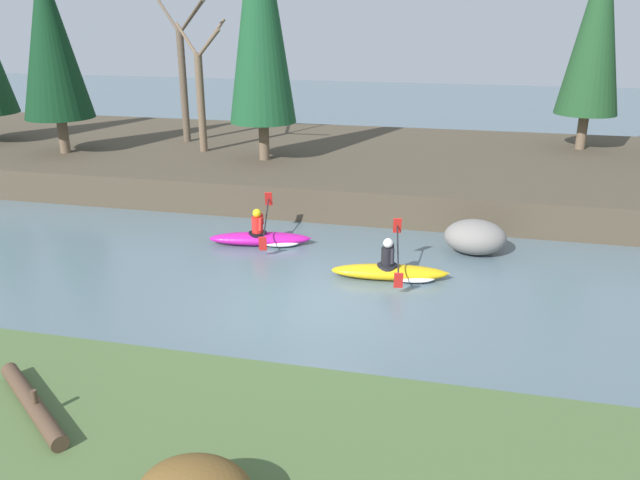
# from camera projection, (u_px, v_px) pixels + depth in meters

# --- Properties ---
(ground_plane) EXTENTS (90.00, 90.00, 0.00)m
(ground_plane) POSITION_uv_depth(u_px,v_px,m) (312.00, 304.00, 13.36)
(ground_plane) COLOR slate
(riverbank_far) EXTENTS (44.00, 11.05, 1.02)m
(riverbank_far) POSITION_uv_depth(u_px,v_px,m) (381.00, 166.00, 23.08)
(riverbank_far) COLOR #4C4233
(riverbank_far) RESTS_ON ground
(conifer_tree_left) EXTENTS (2.43, 2.43, 6.75)m
(conifer_tree_left) POSITION_uv_depth(u_px,v_px,m) (50.00, 39.00, 21.56)
(conifer_tree_left) COLOR brown
(conifer_tree_left) RESTS_ON riverbank_far
(conifer_tree_mid_left) EXTENTS (2.27, 2.27, 9.00)m
(conifer_tree_mid_left) POSITION_uv_depth(u_px,v_px,m) (260.00, 3.00, 20.11)
(conifer_tree_mid_left) COLOR brown
(conifer_tree_mid_left) RESTS_ON riverbank_far
(conifer_tree_centre) EXTENTS (2.23, 2.23, 7.55)m
(conifer_tree_centre) POSITION_uv_depth(u_px,v_px,m) (597.00, 26.00, 22.03)
(conifer_tree_centre) COLOR brown
(conifer_tree_centre) RESTS_ON riverbank_far
(bare_tree_upstream) EXTENTS (3.13, 3.10, 5.64)m
(bare_tree_upstream) POSITION_uv_depth(u_px,v_px,m) (184.00, 73.00, 24.06)
(bare_tree_upstream) COLOR brown
(bare_tree_upstream) RESTS_ON riverbank_far
(bare_tree_mid_upstream) EXTENTS (2.61, 2.58, 4.65)m
(bare_tree_mid_upstream) POSITION_uv_depth(u_px,v_px,m) (201.00, 91.00, 22.46)
(bare_tree_mid_upstream) COLOR brown
(bare_tree_mid_upstream) RESTS_ON riverbank_far
(kayaker_lead) EXTENTS (2.80, 2.07, 1.20)m
(kayaker_lead) POSITION_uv_depth(u_px,v_px,m) (394.00, 271.00, 14.54)
(kayaker_lead) COLOR yellow
(kayaker_lead) RESTS_ON ground
(kayaker_middle) EXTENTS (2.79, 2.06, 1.20)m
(kayaker_middle) POSITION_uv_depth(u_px,v_px,m) (264.00, 238.00, 16.69)
(kayaker_middle) COLOR #C61999
(kayaker_middle) RESTS_ON ground
(boulder_midstream) EXTENTS (1.57, 1.23, 0.89)m
(boulder_midstream) POSITION_uv_depth(u_px,v_px,m) (475.00, 237.00, 16.02)
(boulder_midstream) COLOR gray
(boulder_midstream) RESTS_ON ground
(driftwood_log) EXTENTS (2.01, 1.60, 0.44)m
(driftwood_log) POSITION_uv_depth(u_px,v_px,m) (32.00, 403.00, 8.87)
(driftwood_log) COLOR #4C3828
(driftwood_log) RESTS_ON riverbank_near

